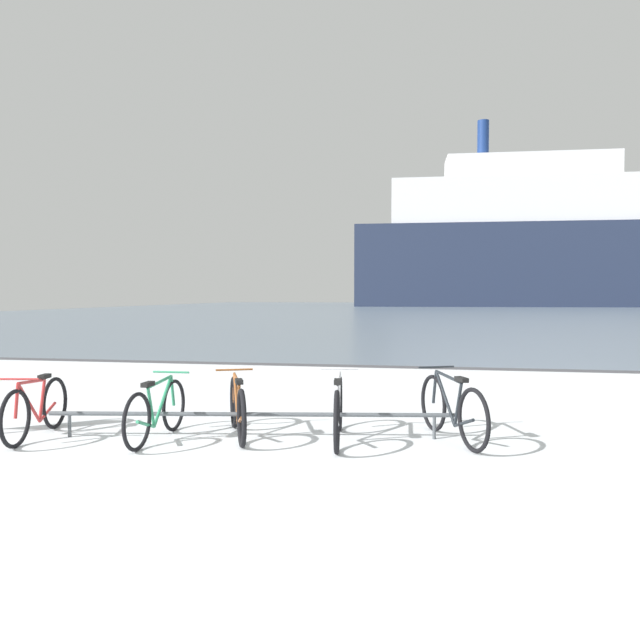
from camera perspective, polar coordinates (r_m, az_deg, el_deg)
name	(u,v)px	position (r m, az deg, el deg)	size (l,w,h in m)	color
ground	(407,312)	(57.84, 8.33, 0.72)	(80.00, 132.00, 0.08)	silver
bike_rack	(251,415)	(7.14, -6.63, -8.98)	(4.72, 0.79, 0.31)	#4C5156
bicycle_0	(36,409)	(7.84, -25.39, -7.62)	(0.46, 1.58, 0.76)	black
bicycle_1	(157,411)	(7.23, -15.27, -8.35)	(0.46, 1.61, 0.75)	black
bicycle_2	(237,408)	(7.21, -7.86, -8.30)	(0.73, 1.53, 0.76)	black
bicycle_3	(338,410)	(6.93, 1.76, -8.58)	(0.46, 1.74, 0.79)	black
bicycle_4	(452,409)	(7.11, 12.43, -8.27)	(0.76, 1.60, 0.81)	black
ferry_ship	(535,244)	(88.50, 19.77, 6.82)	(50.49, 10.98, 25.76)	#232D47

